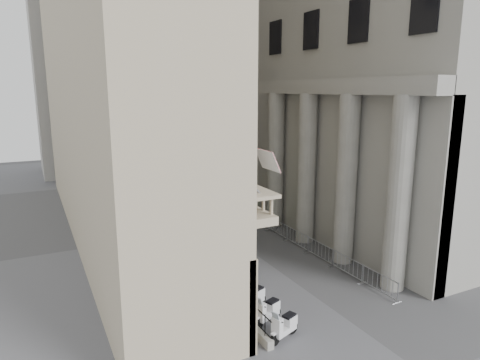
# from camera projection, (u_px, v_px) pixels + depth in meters

# --- Properties ---
(far_building) EXTENTS (22.00, 10.00, 30.00)m
(far_building) POSITION_uv_depth(u_px,v_px,m) (127.00, 51.00, 54.40)
(far_building) COLOR #AFACA5
(far_building) RESTS_ON ground
(iron_fence) EXTENTS (0.30, 28.00, 1.40)m
(iron_fence) POSITION_uv_depth(u_px,v_px,m) (168.00, 242.00, 29.34)
(iron_fence) COLOR black
(iron_fence) RESTS_ON ground
(blue_awning) EXTENTS (1.60, 3.00, 3.00)m
(blue_awning) POSITION_uv_depth(u_px,v_px,m) (230.00, 201.00, 40.03)
(blue_awning) COLOR navy
(blue_awning) RESTS_ON ground
(flag) EXTENTS (1.00, 1.40, 8.20)m
(flag) POSITION_uv_depth(u_px,v_px,m) (265.00, 336.00, 18.08)
(flag) COLOR #9E0C11
(flag) RESTS_ON ground
(scooter_0) EXTENTS (1.51, 1.01, 1.50)m
(scooter_0) POSITION_uv_depth(u_px,v_px,m) (284.00, 339.00, 17.88)
(scooter_0) COLOR white
(scooter_0) RESTS_ON ground
(scooter_1) EXTENTS (1.51, 1.01, 1.50)m
(scooter_1) POSITION_uv_depth(u_px,v_px,m) (268.00, 323.00, 19.09)
(scooter_1) COLOR white
(scooter_1) RESTS_ON ground
(scooter_2) EXTENTS (1.51, 1.01, 1.50)m
(scooter_2) POSITION_uv_depth(u_px,v_px,m) (253.00, 309.00, 20.30)
(scooter_2) COLOR white
(scooter_2) RESTS_ON ground
(scooter_3) EXTENTS (1.51, 1.01, 1.50)m
(scooter_3) POSITION_uv_depth(u_px,v_px,m) (240.00, 297.00, 21.51)
(scooter_3) COLOR white
(scooter_3) RESTS_ON ground
(scooter_4) EXTENTS (1.51, 1.01, 1.50)m
(scooter_4) POSITION_uv_depth(u_px,v_px,m) (229.00, 286.00, 22.72)
(scooter_4) COLOR white
(scooter_4) RESTS_ON ground
(scooter_5) EXTENTS (1.51, 1.01, 1.50)m
(scooter_5) POSITION_uv_depth(u_px,v_px,m) (218.00, 276.00, 23.93)
(scooter_5) COLOR white
(scooter_5) RESTS_ON ground
(scooter_6) EXTENTS (1.51, 1.01, 1.50)m
(scooter_6) POSITION_uv_depth(u_px,v_px,m) (209.00, 267.00, 25.14)
(scooter_6) COLOR white
(scooter_6) RESTS_ON ground
(scooter_7) EXTENTS (1.51, 1.01, 1.50)m
(scooter_7) POSITION_uv_depth(u_px,v_px,m) (200.00, 259.00, 26.35)
(scooter_7) COLOR white
(scooter_7) RESTS_ON ground
(scooter_8) EXTENTS (1.51, 1.01, 1.50)m
(scooter_8) POSITION_uv_depth(u_px,v_px,m) (193.00, 251.00, 27.57)
(scooter_8) COLOR white
(scooter_8) RESTS_ON ground
(scooter_9) EXTENTS (1.51, 1.01, 1.50)m
(scooter_9) POSITION_uv_depth(u_px,v_px,m) (186.00, 245.00, 28.78)
(scooter_9) COLOR white
(scooter_9) RESTS_ON ground
(scooter_10) EXTENTS (1.51, 1.01, 1.50)m
(scooter_10) POSITION_uv_depth(u_px,v_px,m) (179.00, 238.00, 29.99)
(scooter_10) COLOR white
(scooter_10) RESTS_ON ground
(scooter_11) EXTENTS (1.51, 1.01, 1.50)m
(scooter_11) POSITION_uv_depth(u_px,v_px,m) (173.00, 233.00, 31.20)
(scooter_11) COLOR white
(scooter_11) RESTS_ON ground
(scooter_12) EXTENTS (1.51, 1.01, 1.50)m
(scooter_12) POSITION_uv_depth(u_px,v_px,m) (167.00, 227.00, 32.41)
(scooter_12) COLOR white
(scooter_12) RESTS_ON ground
(barrier_0) EXTENTS (0.60, 2.40, 1.10)m
(barrier_0) POSITION_uv_depth(u_px,v_px,m) (379.00, 293.00, 21.90)
(barrier_0) COLOR #9C9EA3
(barrier_0) RESTS_ON ground
(barrier_1) EXTENTS (0.60, 2.40, 1.10)m
(barrier_1) POSITION_uv_depth(u_px,v_px,m) (347.00, 275.00, 24.09)
(barrier_1) COLOR #9C9EA3
(barrier_1) RESTS_ON ground
(barrier_2) EXTENTS (0.60, 2.40, 1.10)m
(barrier_2) POSITION_uv_depth(u_px,v_px,m) (320.00, 259.00, 26.28)
(barrier_2) COLOR #9C9EA3
(barrier_2) RESTS_ON ground
(barrier_3) EXTENTS (0.60, 2.40, 1.10)m
(barrier_3) POSITION_uv_depth(u_px,v_px,m) (297.00, 246.00, 28.47)
(barrier_3) COLOR #9C9EA3
(barrier_3) RESTS_ON ground
(barrier_4) EXTENTS (0.60, 2.40, 1.10)m
(barrier_4) POSITION_uv_depth(u_px,v_px,m) (277.00, 235.00, 30.66)
(barrier_4) COLOR #9C9EA3
(barrier_4) RESTS_ON ground
(barrier_5) EXTENTS (0.60, 2.40, 1.10)m
(barrier_5) POSITION_uv_depth(u_px,v_px,m) (260.00, 225.00, 32.85)
(barrier_5) COLOR #9C9EA3
(barrier_5) RESTS_ON ground
(barrier_6) EXTENTS (0.60, 2.40, 1.10)m
(barrier_6) POSITION_uv_depth(u_px,v_px,m) (246.00, 217.00, 35.04)
(barrier_6) COLOR #9C9EA3
(barrier_6) RESTS_ON ground
(barrier_7) EXTENTS (0.60, 2.40, 1.10)m
(barrier_7) POSITION_uv_depth(u_px,v_px,m) (233.00, 209.00, 37.23)
(barrier_7) COLOR #9C9EA3
(barrier_7) RESTS_ON ground
(security_tent) EXTENTS (4.17, 4.17, 3.39)m
(security_tent) POSITION_uv_depth(u_px,v_px,m) (169.00, 194.00, 30.85)
(security_tent) COLOR white
(security_tent) RESTS_ON ground
(street_lamp) EXTENTS (2.64, 0.73, 8.18)m
(street_lamp) POSITION_uv_depth(u_px,v_px,m) (189.00, 166.00, 30.35)
(street_lamp) COLOR gray
(street_lamp) RESTS_ON ground
(info_kiosk) EXTENTS (0.52, 0.82, 1.67)m
(info_kiosk) POSITION_uv_depth(u_px,v_px,m) (173.00, 230.00, 29.20)
(info_kiosk) COLOR black
(info_kiosk) RESTS_ON ground
(pedestrian_a) EXTENTS (0.66, 0.53, 1.56)m
(pedestrian_a) POSITION_uv_depth(u_px,v_px,m) (217.00, 203.00, 36.41)
(pedestrian_a) COLOR black
(pedestrian_a) RESTS_ON ground
(pedestrian_b) EXTENTS (0.97, 0.76, 1.97)m
(pedestrian_b) POSITION_uv_depth(u_px,v_px,m) (202.00, 199.00, 36.75)
(pedestrian_b) COLOR black
(pedestrian_b) RESTS_ON ground
(pedestrian_c) EXTENTS (1.09, 0.94, 1.89)m
(pedestrian_c) POSITION_uv_depth(u_px,v_px,m) (149.00, 184.00, 42.68)
(pedestrian_c) COLOR black
(pedestrian_c) RESTS_ON ground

